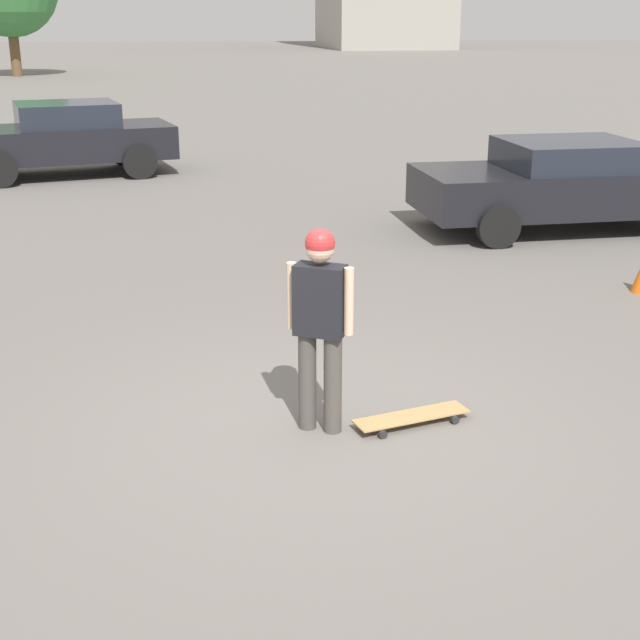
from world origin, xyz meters
The scene contains 5 objects.
ground_plane centered at (0.00, 0.00, 0.00)m, with size 220.00×220.00×0.00m, color slate.
person centered at (0.00, 0.00, 0.95)m, with size 0.47×0.36×1.62m.
skateboard centered at (0.74, -0.03, 0.07)m, with size 0.99×0.47×0.08m.
car_parked_near centered at (4.74, 6.30, 0.71)m, with size 4.32×2.15×1.34m.
car_parked_far centered at (-3.17, 12.44, 0.77)m, with size 4.59×2.75×1.46m.
Camera 1 is at (-1.04, -6.30, 3.10)m, focal length 50.00 mm.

